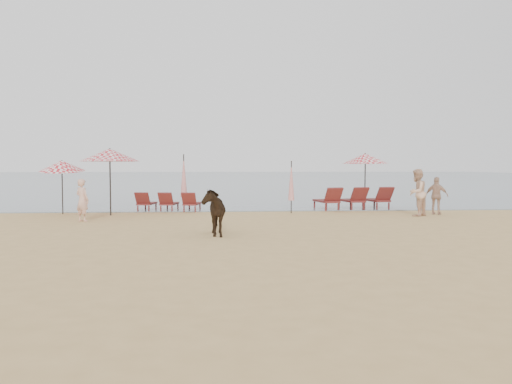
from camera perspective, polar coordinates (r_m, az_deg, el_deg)
ground at (r=11.33m, az=1.87°, el=-6.89°), size 120.00×120.00×0.00m
sea at (r=91.13m, az=-3.47°, el=1.77°), size 160.00×140.00×0.06m
lounger_cluster_left at (r=21.71m, az=-9.98°, el=-1.15°), size 2.76×1.86×0.56m
lounger_cluster_right at (r=22.64m, az=11.10°, el=-0.77°), size 3.41×2.36×0.69m
umbrella_open_left_a at (r=20.37m, az=-16.37°, el=4.07°), size 2.32×2.32×2.64m
umbrella_open_left_b at (r=21.49m, az=-21.30°, el=2.81°), size 1.77×1.80×2.25m
umbrella_open_right at (r=22.92m, az=12.38°, el=3.74°), size 2.07×2.07×2.52m
umbrella_closed_left at (r=21.84m, az=-8.25°, el=1.82°), size 0.30×0.30×2.45m
umbrella_closed_right at (r=20.54m, az=4.06°, el=1.25°), size 0.26×0.26×2.15m
cow at (r=14.06m, az=-5.00°, el=-2.23°), size 0.88×1.65×1.33m
beachgoer_left at (r=18.47m, az=-19.23°, el=-0.88°), size 0.65×0.60×1.50m
beachgoer_right_a at (r=20.30m, az=17.91°, el=-0.06°), size 1.12×1.11×1.83m
beachgoer_right_b at (r=21.22m, az=19.95°, el=-0.40°), size 0.93×0.82×1.51m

